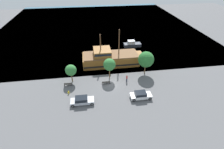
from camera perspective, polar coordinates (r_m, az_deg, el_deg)
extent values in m
plane|color=#5B5B5E|center=(40.11, -0.53, -3.06)|extent=(160.00, 160.00, 0.00)
plane|color=#38667F|center=(79.77, -4.94, 15.84)|extent=(80.00, 80.00, 0.00)
cube|color=brown|center=(47.43, -0.47, 4.98)|extent=(14.82, 5.89, 2.55)
cube|color=black|center=(47.61, -0.47, 4.57)|extent=(14.52, 5.97, 0.45)
cube|color=brown|center=(48.83, 8.93, 5.94)|extent=(1.40, 3.24, 1.79)
cube|color=brown|center=(46.78, -0.48, 6.49)|extent=(14.22, 5.42, 0.25)
cube|color=brown|center=(46.15, -3.24, 7.33)|extent=(4.44, 4.71, 1.60)
cube|color=black|center=(46.05, -3.25, 7.60)|extent=(4.22, 4.77, 0.58)
cylinder|color=#4C331E|center=(45.65, 2.31, 10.53)|extent=(0.28, 0.28, 6.66)
cylinder|color=#4C331E|center=(45.28, -3.80, 9.60)|extent=(0.28, 0.28, 5.66)
cube|color=#2D333D|center=(58.35, 6.63, 9.57)|extent=(5.54, 2.21, 1.02)
cube|color=silver|center=(57.85, 6.29, 10.49)|extent=(2.22, 1.73, 1.03)
cube|color=black|center=(58.01, 6.93, 10.51)|extent=(0.12, 1.55, 0.83)
cube|color=#B7BCC6|center=(35.22, -9.66, -8.57)|extent=(4.59, 1.88, 0.60)
cube|color=black|center=(34.82, -9.98, -7.83)|extent=(2.38, 1.69, 0.63)
cylinder|color=black|center=(34.67, -6.55, -9.55)|extent=(0.64, 0.22, 0.64)
cylinder|color=gray|center=(34.67, -6.55, -9.55)|extent=(0.24, 0.25, 0.24)
cylinder|color=black|center=(35.94, -6.67, -7.72)|extent=(0.64, 0.22, 0.64)
cylinder|color=gray|center=(35.94, -6.67, -7.72)|extent=(0.24, 0.25, 0.24)
cylinder|color=black|center=(34.90, -12.69, -9.96)|extent=(0.64, 0.22, 0.64)
cylinder|color=gray|center=(34.90, -12.69, -9.96)|extent=(0.24, 0.25, 0.24)
cylinder|color=black|center=(36.16, -12.57, -8.13)|extent=(0.64, 0.22, 0.64)
cylinder|color=gray|center=(36.16, -12.57, -8.13)|extent=(0.24, 0.25, 0.24)
cube|color=white|center=(36.35, 9.41, -6.89)|extent=(4.32, 1.86, 0.65)
cube|color=black|center=(35.92, 9.30, -6.15)|extent=(2.25, 1.68, 0.60)
cylinder|color=black|center=(36.38, 12.28, -7.71)|extent=(0.71, 0.22, 0.71)
cylinder|color=gray|center=(36.38, 12.28, -7.71)|extent=(0.27, 0.25, 0.27)
cylinder|color=black|center=(37.58, 11.47, -6.06)|extent=(0.71, 0.22, 0.71)
cylinder|color=gray|center=(37.58, 11.47, -6.06)|extent=(0.27, 0.25, 0.27)
cylinder|color=black|center=(35.48, 7.16, -8.33)|extent=(0.71, 0.22, 0.71)
cylinder|color=gray|center=(35.48, 7.16, -8.33)|extent=(0.27, 0.25, 0.27)
cylinder|color=black|center=(36.71, 6.52, -6.61)|extent=(0.71, 0.22, 0.71)
cylinder|color=gray|center=(36.71, 6.52, -6.61)|extent=(0.27, 0.25, 0.27)
cylinder|color=yellow|center=(38.22, -14.00, -5.82)|extent=(0.22, 0.22, 0.56)
sphere|color=yellow|center=(38.00, -14.07, -5.40)|extent=(0.25, 0.25, 0.25)
cylinder|color=yellow|center=(38.23, -14.24, -5.80)|extent=(0.10, 0.09, 0.09)
cylinder|color=yellow|center=(38.18, -13.77, -5.77)|extent=(0.10, 0.09, 0.09)
cube|color=#4C4742|center=(39.86, -1.95, -2.59)|extent=(1.83, 0.45, 0.05)
cube|color=#4C4742|center=(39.57, -1.92, -2.49)|extent=(1.83, 0.06, 0.40)
cube|color=#2D2D2D|center=(39.93, -3.16, -2.95)|extent=(0.12, 0.36, 0.40)
cube|color=#2D2D2D|center=(40.07, -0.73, -2.75)|extent=(0.12, 0.36, 0.40)
cube|color=#4C4742|center=(40.53, -14.08, -3.04)|extent=(1.84, 0.45, 0.05)
cube|color=#4C4742|center=(40.25, -14.14, -2.94)|extent=(1.84, 0.06, 0.40)
cube|color=#2D2D2D|center=(40.78, -15.23, -3.38)|extent=(0.12, 0.36, 0.40)
cube|color=#2D2D2D|center=(40.56, -12.83, -3.21)|extent=(0.12, 0.36, 0.40)
cylinder|color=#232838|center=(40.77, 4.83, -1.78)|extent=(0.27, 0.27, 0.85)
cylinder|color=#B22323|center=(40.34, 4.88, -0.91)|extent=(0.32, 0.32, 0.65)
sphere|color=#8C664C|center=(40.10, 4.91, -0.39)|extent=(0.23, 0.23, 0.23)
cylinder|color=brown|center=(41.37, -12.93, -1.07)|extent=(0.24, 0.24, 2.00)
sphere|color=#337A38|center=(40.26, -13.30, 1.38)|extent=(2.55, 2.55, 2.55)
cylinder|color=brown|center=(41.44, -0.81, 0.33)|extent=(0.24, 0.24, 2.46)
sphere|color=#337A38|center=(40.17, -0.84, 3.26)|extent=(2.86, 2.86, 2.86)
cylinder|color=brown|center=(43.93, 10.66, 1.66)|extent=(0.24, 0.24, 2.30)
sphere|color=#286B2D|center=(42.57, 11.04, 4.84)|extent=(3.82, 3.82, 3.82)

